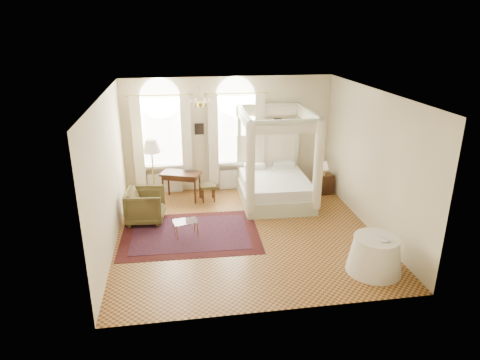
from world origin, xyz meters
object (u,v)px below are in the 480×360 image
object	(u,v)px
canopy_bed	(275,182)
writing_desk	(181,176)
nightstand	(325,184)
coffee_table	(186,223)
side_table	(375,255)
armchair	(146,206)
floor_lamp	(152,149)
stool	(208,187)

from	to	relation	value
canopy_bed	writing_desk	xyz separation A→B (m)	(-2.55, 0.54, 0.10)
nightstand	coffee_table	xyz separation A→B (m)	(-4.11, -2.07, 0.05)
nightstand	writing_desk	bearing A→B (deg)	177.48
canopy_bed	side_table	xyz separation A→B (m)	(1.15, -3.80, -0.21)
canopy_bed	armchair	world-z (taller)	canopy_bed
nightstand	armchair	distance (m)	5.19
writing_desk	coffee_table	xyz separation A→B (m)	(0.03, -2.26, -0.34)
floor_lamp	coffee_table	bearing A→B (deg)	-69.35
stool	armchair	size ratio (longest dim) A/B	0.52
coffee_table	side_table	bearing A→B (deg)	-29.63
canopy_bed	nightstand	world-z (taller)	canopy_bed
nightstand	coffee_table	bearing A→B (deg)	-153.20
floor_lamp	side_table	distance (m)	6.18
coffee_table	nightstand	bearing A→B (deg)	26.80
nightstand	floor_lamp	size ratio (longest dim) A/B	0.32
nightstand	armchair	bearing A→B (deg)	-167.54
floor_lamp	nightstand	bearing A→B (deg)	0.41
canopy_bed	floor_lamp	size ratio (longest dim) A/B	1.39
coffee_table	side_table	xyz separation A→B (m)	(3.67, -2.09, 0.02)
nightstand	writing_desk	size ratio (longest dim) A/B	0.49
armchair	side_table	world-z (taller)	armchair
writing_desk	stool	bearing A→B (deg)	-16.44
canopy_bed	armchair	bearing A→B (deg)	-167.72
coffee_table	floor_lamp	distance (m)	2.49
side_table	canopy_bed	bearing A→B (deg)	106.79
canopy_bed	coffee_table	size ratio (longest dim) A/B	4.05
stool	floor_lamp	size ratio (longest dim) A/B	0.26
nightstand	stool	size ratio (longest dim) A/B	1.22
canopy_bed	floor_lamp	xyz separation A→B (m)	(-3.29, 0.33, 0.98)
nightstand	floor_lamp	distance (m)	5.04
writing_desk	side_table	distance (m)	5.72
coffee_table	canopy_bed	bearing A→B (deg)	34.18
nightstand	coffee_table	distance (m)	4.60
coffee_table	side_table	distance (m)	4.22
floor_lamp	side_table	xyz separation A→B (m)	(4.44, -4.13, -1.19)
side_table	coffee_table	bearing A→B (deg)	150.37
nightstand	armchair	size ratio (longest dim) A/B	0.64
writing_desk	armchair	bearing A→B (deg)	-125.38
nightstand	stool	xyz separation A→B (m)	(-3.42, -0.03, 0.11)
armchair	floor_lamp	bearing A→B (deg)	-4.34
nightstand	floor_lamp	xyz separation A→B (m)	(-4.88, -0.03, 1.26)
writing_desk	coffee_table	bearing A→B (deg)	-89.18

